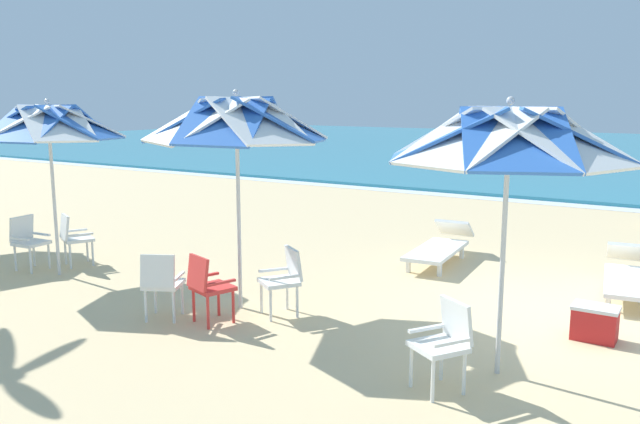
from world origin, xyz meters
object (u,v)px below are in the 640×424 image
plastic_chair_0 (444,340)px  beach_umbrella_2 (49,124)px  plastic_chair_5 (28,239)px  plastic_chair_3 (284,277)px  beach_umbrella_0 (509,137)px  beach_umbrella_1 (237,122)px  sun_lounger_2 (440,246)px  plastic_chair_4 (74,236)px  plastic_chair_2 (162,281)px  sun_lounger_1 (629,276)px  plastic_chair_1 (208,284)px  cooler_box (595,323)px

plastic_chair_0 → beach_umbrella_2: bearing=174.5°
plastic_chair_0 → plastic_chair_5: same height
plastic_chair_3 → plastic_chair_5: size_ratio=1.00×
plastic_chair_3 → plastic_chair_5: bearing=-175.7°
beach_umbrella_0 → beach_umbrella_1: 3.50m
sun_lounger_2 → plastic_chair_4: bearing=-146.0°
beach_umbrella_1 → plastic_chair_4: size_ratio=3.28×
plastic_chair_5 → plastic_chair_4: bearing=51.6°
plastic_chair_0 → sun_lounger_2: (-1.82, 4.53, -0.22)m
beach_umbrella_0 → plastic_chair_4: 7.44m
plastic_chair_3 → plastic_chair_4: same height
plastic_chair_0 → plastic_chair_4: same height
plastic_chair_2 → beach_umbrella_1: bearing=59.4°
plastic_chair_0 → sun_lounger_1: plastic_chair_0 is taller
plastic_chair_5 → beach_umbrella_0: bearing=0.3°
plastic_chair_0 → plastic_chair_4: (-6.85, 1.14, 0.00)m
plastic_chair_1 → beach_umbrella_2: (-3.48, 0.44, 1.85)m
beach_umbrella_0 → plastic_chair_3: size_ratio=3.17×
plastic_chair_0 → sun_lounger_2: plastic_chair_0 is taller
plastic_chair_0 → beach_umbrella_1: size_ratio=0.30×
plastic_chair_1 → sun_lounger_1: (4.23, 3.99, -0.22)m
sun_lounger_1 → beach_umbrella_1: bearing=-142.3°
beach_umbrella_2 → cooler_box: size_ratio=5.45×
plastic_chair_5 → sun_lounger_1: size_ratio=0.39×
plastic_chair_5 → beach_umbrella_2: bearing=3.2°
plastic_chair_1 → plastic_chair_3: size_ratio=1.00×
plastic_chair_5 → sun_lounger_1: 9.13m
plastic_chair_1 → plastic_chair_3: (0.60, 0.76, 0.00)m
sun_lounger_1 → cooler_box: (-0.12, -2.06, -0.08)m
plastic_chair_4 → plastic_chair_5: bearing=-128.4°
sun_lounger_2 → sun_lounger_1: bearing=-6.6°
beach_umbrella_1 → sun_lounger_1: bearing=37.7°
beach_umbrella_0 → plastic_chair_1: (-3.44, -0.44, -1.87)m
plastic_chair_5 → cooler_box: plastic_chair_5 is taller
plastic_chair_0 → plastic_chair_1: 3.12m
plastic_chair_5 → cooler_box: (8.28, 1.53, -0.30)m
beach_umbrella_1 → beach_umbrella_2: (-3.43, -0.24, -0.09)m
plastic_chair_2 → cooler_box: (4.68, 2.13, -0.30)m
sun_lounger_1 → sun_lounger_2: 2.95m
plastic_chair_3 → sun_lounger_2: bearing=79.0°
beach_umbrella_1 → sun_lounger_1: size_ratio=1.29×
plastic_chair_5 → sun_lounger_2: 6.73m
plastic_chair_0 → plastic_chair_5: 7.30m
cooler_box → beach_umbrella_1: bearing=-163.3°
beach_umbrella_0 → beach_umbrella_2: size_ratio=1.01×
beach_umbrella_2 → plastic_chair_4: beach_umbrella_2 is taller
beach_umbrella_1 → cooler_box: (4.16, 1.25, -2.24)m
plastic_chair_3 → plastic_chair_1: bearing=-128.1°
plastic_chair_1 → plastic_chair_2: bearing=-160.2°
plastic_chair_0 → sun_lounger_2: bearing=111.9°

